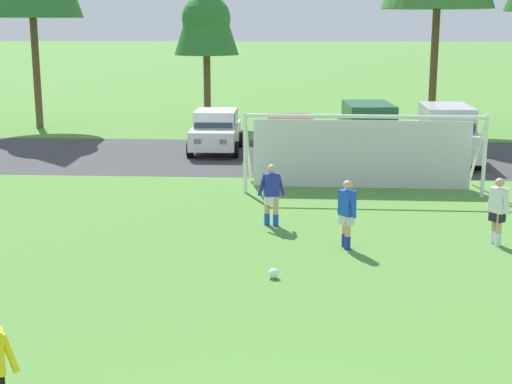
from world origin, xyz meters
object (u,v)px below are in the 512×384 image
object	(u,v)px
soccer_ball	(274,273)
parked_car_slot_center_left	(369,130)
parked_car_slot_far_left	(216,131)
player_defender_far	(347,214)
soccer_goal	(362,149)
parked_car_slot_left	(290,139)
player_winger_left	(498,211)
parked_car_slot_center	(446,133)
player_striker_near	(271,195)

from	to	relation	value
soccer_ball	parked_car_slot_center_left	bearing A→B (deg)	77.54
parked_car_slot_far_left	player_defender_far	bearing A→B (deg)	-70.72
soccer_goal	parked_car_slot_left	bearing A→B (deg)	116.09
player_winger_left	parked_car_slot_left	size ratio (longest dim) A/B	0.38
soccer_ball	parked_car_slot_far_left	distance (m)	15.80
parked_car_slot_far_left	parked_car_slot_center	size ratio (longest dim) A/B	0.91
soccer_ball	parked_car_slot_center_left	world-z (taller)	parked_car_slot_center_left
parked_car_slot_center	parked_car_slot_center_left	bearing A→B (deg)	167.55
player_defender_far	player_winger_left	size ratio (longest dim) A/B	1.00
soccer_ball	soccer_goal	size ratio (longest dim) A/B	0.03
soccer_goal	player_striker_near	bearing A→B (deg)	-120.47
parked_car_slot_left	parked_car_slot_center_left	distance (m)	3.18
parked_car_slot_far_left	parked_car_slot_center_left	bearing A→B (deg)	-10.60
parked_car_slot_far_left	parked_car_slot_center_left	size ratio (longest dim) A/B	0.90
parked_car_slot_center_left	parked_car_slot_left	bearing A→B (deg)	-165.71
soccer_ball	player_striker_near	distance (m)	4.22
soccer_goal	parked_car_slot_far_left	size ratio (longest dim) A/B	1.76
soccer_goal	player_winger_left	distance (m)	6.60
parked_car_slot_left	parked_car_slot_center_left	world-z (taller)	parked_car_slot_center_left
soccer_ball	parked_car_slot_far_left	world-z (taller)	parked_car_slot_far_left
parked_car_slot_center	parked_car_slot_far_left	bearing A→B (deg)	168.81
parked_car_slot_far_left	parked_car_slot_center	world-z (taller)	parked_car_slot_center
parked_car_slot_left	player_defender_far	bearing A→B (deg)	-82.27
player_striker_near	soccer_ball	bearing A→B (deg)	-86.96
player_defender_far	parked_car_slot_center_left	world-z (taller)	parked_car_slot_center_left
player_winger_left	parked_car_slot_center	bearing A→B (deg)	85.84
player_striker_near	parked_car_slot_far_left	xyz separation A→B (m)	(-2.77, 11.34, 0.05)
soccer_ball	player_striker_near	world-z (taller)	player_striker_near
soccer_goal	player_defender_far	world-z (taller)	soccer_goal
player_striker_near	player_winger_left	world-z (taller)	same
soccer_ball	player_defender_far	xyz separation A→B (m)	(1.63, 2.25, 0.71)
soccer_ball	parked_car_slot_left	distance (m)	13.58
parked_car_slot_far_left	parked_car_slot_center	bearing A→B (deg)	-11.19
soccer_goal	parked_car_slot_center	world-z (taller)	soccer_goal
player_defender_far	parked_car_slot_left	size ratio (longest dim) A/B	0.38
parked_car_slot_far_left	parked_car_slot_center_left	world-z (taller)	parked_car_slot_center_left
soccer_ball	player_striker_near	size ratio (longest dim) A/B	0.13
player_striker_near	player_winger_left	size ratio (longest dim) A/B	1.00
soccer_goal	parked_car_slot_center	distance (m)	6.13
parked_car_slot_left	player_winger_left	bearing A→B (deg)	-64.51
player_striker_near	player_defender_far	size ratio (longest dim) A/B	1.00
player_defender_far	parked_car_slot_center_left	size ratio (longest dim) A/B	0.35
player_striker_near	parked_car_slot_center	size ratio (longest dim) A/B	0.35
soccer_ball	parked_car_slot_left	size ratio (longest dim) A/B	0.05
soccer_ball	player_winger_left	world-z (taller)	player_winger_left
soccer_ball	soccer_goal	distance (m)	9.14
parked_car_slot_left	parked_car_slot_center_left	xyz separation A→B (m)	(3.07, 0.78, 0.24)
parked_car_slot_far_left	parked_car_slot_left	bearing A→B (deg)	-32.01
soccer_goal	parked_car_slot_far_left	bearing A→B (deg)	128.91
player_defender_far	parked_car_slot_center_left	distance (m)	12.18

